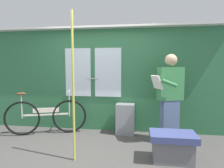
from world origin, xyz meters
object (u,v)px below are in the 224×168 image
Objects in this scene: trash_bin_by_wall at (125,119)px; bench_seat_corner at (173,146)px; passenger_reading_newspaper at (170,96)px; bicycle_near_door at (46,116)px; handrail_pole at (73,88)px.

trash_bin_by_wall is 0.95× the size of bench_seat_corner.
bicycle_near_door is at bearing -21.57° from passenger_reading_newspaper.
passenger_reading_newspaper is at bearing 31.37° from handrail_pole.
passenger_reading_newspaper is 1.02m from bench_seat_corner.
handrail_pole is at bearing -172.85° from bench_seat_corner.
passenger_reading_newspaper is 0.74× the size of handrail_pole.
bicycle_near_door is at bearing 161.24° from bench_seat_corner.
handrail_pole is 1.79m from bench_seat_corner.
bench_seat_corner is at bearing -37.10° from bicycle_near_door.
handrail_pole is (1.01, -1.05, 0.76)m from bicycle_near_door.
bench_seat_corner is at bearing 7.15° from handrail_pole.
handrail_pole reaches higher than trash_bin_by_wall.
bicycle_near_door reaches higher than trash_bin_by_wall.
trash_bin_by_wall is 1.39m from bench_seat_corner.
passenger_reading_newspaper is 1.86m from handrail_pole.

